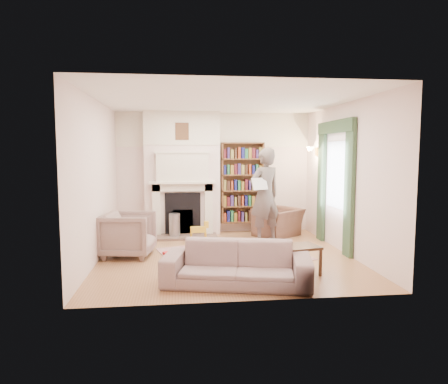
{
  "coord_description": "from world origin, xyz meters",
  "views": [
    {
      "loc": [
        -0.85,
        -7.1,
        1.89
      ],
      "look_at": [
        0.0,
        0.25,
        1.15
      ],
      "focal_mm": 32.0,
      "sensor_mm": 36.0,
      "label": 1
    }
  ],
  "objects": [
    {
      "name": "fireplace",
      "position": [
        -0.75,
        2.05,
        1.39
      ],
      "size": [
        1.7,
        0.58,
        2.8
      ],
      "color": "silver",
      "rests_on": "floor"
    },
    {
      "name": "newspaper",
      "position": [
        0.79,
        0.79,
        1.25
      ],
      "size": [
        0.36,
        0.24,
        0.24
      ],
      "primitive_type": "cube",
      "rotation": [
        -0.35,
        0.0,
        0.44
      ],
      "color": "silver",
      "rests_on": "man_reading"
    },
    {
      "name": "man_reading",
      "position": [
        0.94,
        0.99,
        0.99
      ],
      "size": [
        0.85,
        0.73,
        1.98
      ],
      "primitive_type": "imported",
      "rotation": [
        0.0,
        0.0,
        3.58
      ],
      "color": "#514640",
      "rests_on": "floor"
    },
    {
      "name": "ceiling",
      "position": [
        0.0,
        0.0,
        2.8
      ],
      "size": [
        4.5,
        4.5,
        0.0
      ],
      "primitive_type": "plane",
      "rotation": [
        3.14,
        0.0,
        0.0
      ],
      "color": "white",
      "rests_on": "wall_back"
    },
    {
      "name": "coffee_table",
      "position": [
        0.94,
        -1.24,
        0.23
      ],
      "size": [
        0.78,
        0.58,
        0.45
      ],
      "primitive_type": null,
      "rotation": [
        0.0,
        0.0,
        0.2
      ],
      "color": "#361F13",
      "rests_on": "floor"
    },
    {
      "name": "rocking_horse",
      "position": [
        -0.44,
        1.15,
        0.22
      ],
      "size": [
        0.52,
        0.24,
        0.45
      ],
      "primitive_type": null,
      "rotation": [
        0.0,
        0.0,
        0.08
      ],
      "color": "gold",
      "rests_on": "rug"
    },
    {
      "name": "wall_left",
      "position": [
        -2.25,
        0.0,
        1.4
      ],
      "size": [
        0.0,
        4.5,
        4.5
      ],
      "primitive_type": "plane",
      "rotation": [
        1.57,
        0.0,
        1.57
      ],
      "color": "silver",
      "rests_on": "floor"
    },
    {
      "name": "sofa",
      "position": [
        -0.03,
        -1.61,
        0.3
      ],
      "size": [
        2.22,
        1.26,
        0.61
      ],
      "primitive_type": "imported",
      "rotation": [
        0.0,
        0.0,
        -0.22
      ],
      "color": "gray",
      "rests_on": "floor"
    },
    {
      "name": "wall_right",
      "position": [
        2.25,
        0.0,
        1.4
      ],
      "size": [
        0.0,
        4.5,
        4.5
      ],
      "primitive_type": "plane",
      "rotation": [
        1.57,
        0.0,
        -1.57
      ],
      "color": "silver",
      "rests_on": "floor"
    },
    {
      "name": "wall_front",
      "position": [
        0.0,
        -2.25,
        1.4
      ],
      "size": [
        4.5,
        0.0,
        4.5
      ],
      "primitive_type": "plane",
      "rotation": [
        -1.57,
        0.0,
        0.0
      ],
      "color": "silver",
      "rests_on": "floor"
    },
    {
      "name": "wall_back",
      "position": [
        0.0,
        2.25,
        1.4
      ],
      "size": [
        4.5,
        0.0,
        4.5
      ],
      "primitive_type": "plane",
      "rotation": [
        1.57,
        0.0,
        0.0
      ],
      "color": "silver",
      "rests_on": "floor"
    },
    {
      "name": "rug",
      "position": [
        0.14,
        0.1,
        0.01
      ],
      "size": [
        2.89,
        2.5,
        0.01
      ],
      "primitive_type": "cube",
      "rotation": [
        0.0,
        0.0,
        0.28
      ],
      "color": "beige",
      "rests_on": "floor"
    },
    {
      "name": "bookcase",
      "position": [
        0.65,
        2.12,
        1.18
      ],
      "size": [
        1.0,
        0.24,
        1.85
      ],
      "primitive_type": "cube",
      "color": "brown",
      "rests_on": "floor"
    },
    {
      "name": "comic_annuals",
      "position": [
        0.28,
        -0.47,
        0.02
      ],
      "size": [
        0.69,
        0.38,
        0.02
      ],
      "color": "red",
      "rests_on": "rug"
    },
    {
      "name": "armchair_left",
      "position": [
        -1.75,
        0.19,
        0.4
      ],
      "size": [
        1.0,
        0.98,
        0.8
      ],
      "primitive_type": "imported",
      "rotation": [
        0.0,
        0.0,
        1.42
      ],
      "color": "gray",
      "rests_on": "floor"
    },
    {
      "name": "floor",
      "position": [
        0.0,
        0.0,
        0.0
      ],
      "size": [
        4.5,
        4.5,
        0.0
      ],
      "primitive_type": "plane",
      "color": "#915F3A",
      "rests_on": "ground"
    },
    {
      "name": "curtain_left",
      "position": [
        2.2,
        -0.3,
        1.2
      ],
      "size": [
        0.07,
        0.32,
        2.4
      ],
      "primitive_type": "cube",
      "color": "#314C30",
      "rests_on": "floor"
    },
    {
      "name": "paraffin_heater",
      "position": [
        -0.94,
        1.61,
        0.28
      ],
      "size": [
        0.29,
        0.29,
        0.55
      ],
      "primitive_type": "cylinder",
      "rotation": [
        0.0,
        0.0,
        -0.25
      ],
      "color": "#94959B",
      "rests_on": "floor"
    },
    {
      "name": "board_game",
      "position": [
        -0.55,
        -0.5,
        0.03
      ],
      "size": [
        0.46,
        0.46,
        0.03
      ],
      "primitive_type": "cube",
      "rotation": [
        0.0,
        0.0,
        -0.41
      ],
      "color": "#DCD04D",
      "rests_on": "rug"
    },
    {
      "name": "wall_sconce",
      "position": [
        2.03,
        1.5,
        1.9
      ],
      "size": [
        0.2,
        0.24,
        0.24
      ],
      "primitive_type": null,
      "color": "gold",
      "rests_on": "wall_right"
    },
    {
      "name": "game_box_lid",
      "position": [
        -0.97,
        0.15,
        0.04
      ],
      "size": [
        0.35,
        0.3,
        0.05
      ],
      "primitive_type": "cube",
      "rotation": [
        0.0,
        0.0,
        0.4
      ],
      "color": "red",
      "rests_on": "rug"
    },
    {
      "name": "window",
      "position": [
        2.23,
        0.4,
        1.45
      ],
      "size": [
        0.02,
        0.9,
        1.3
      ],
      "primitive_type": "cube",
      "color": "silver",
      "rests_on": "wall_right"
    },
    {
      "name": "pelmet",
      "position": [
        2.19,
        0.4,
        2.38
      ],
      "size": [
        0.09,
        1.7,
        0.24
      ],
      "primitive_type": "cube",
      "color": "#314C30",
      "rests_on": "wall_right"
    },
    {
      "name": "curtain_right",
      "position": [
        2.2,
        1.1,
        1.2
      ],
      "size": [
        0.07,
        0.32,
        2.4
      ],
      "primitive_type": "cube",
      "color": "#314C30",
      "rests_on": "floor"
    },
    {
      "name": "armchair_reading",
      "position": [
        1.39,
        1.59,
        0.31
      ],
      "size": [
        1.27,
        1.24,
        0.62
      ],
      "primitive_type": "imported",
      "rotation": [
        0.0,
        0.0,
        3.77
      ],
      "color": "#4A2E27",
      "rests_on": "floor"
    }
  ]
}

